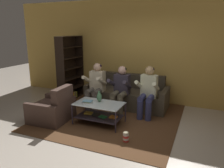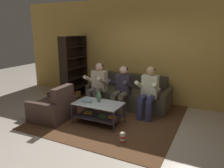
{
  "view_description": "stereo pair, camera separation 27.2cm",
  "coord_description": "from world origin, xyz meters",
  "px_view_note": "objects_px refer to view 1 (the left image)",
  "views": [
    {
      "loc": [
        1.69,
        -3.65,
        2.07
      ],
      "look_at": [
        -0.2,
        0.78,
        0.85
      ],
      "focal_mm": 35.0,
      "sensor_mm": 36.0,
      "label": 1
    },
    {
      "loc": [
        1.94,
        -3.53,
        2.07
      ],
      "look_at": [
        -0.2,
        0.78,
        0.85
      ],
      "focal_mm": 35.0,
      "sensor_mm": 36.0,
      "label": 2
    }
  ],
  "objects_px": {
    "person_seated_middle": "(120,88)",
    "popcorn_tub": "(126,137)",
    "couch": "(127,95)",
    "book_stack": "(88,102)",
    "armchair": "(53,110)",
    "person_seated_left": "(96,84)",
    "coffee_table": "(99,110)",
    "vase": "(99,97)",
    "bookshelf": "(69,73)",
    "person_seated_right": "(148,90)"
  },
  "relations": [
    {
      "from": "vase",
      "to": "armchair",
      "type": "height_order",
      "value": "armchair"
    },
    {
      "from": "person_seated_middle",
      "to": "vase",
      "type": "bearing_deg",
      "value": -106.58
    },
    {
      "from": "couch",
      "to": "bookshelf",
      "type": "distance_m",
      "value": 1.91
    },
    {
      "from": "couch",
      "to": "book_stack",
      "type": "distance_m",
      "value": 1.52
    },
    {
      "from": "vase",
      "to": "popcorn_tub",
      "type": "relative_size",
      "value": 1.17
    },
    {
      "from": "book_stack",
      "to": "bookshelf",
      "type": "height_order",
      "value": "bookshelf"
    },
    {
      "from": "book_stack",
      "to": "person_seated_left",
      "type": "bearing_deg",
      "value": 106.57
    },
    {
      "from": "armchair",
      "to": "popcorn_tub",
      "type": "bearing_deg",
      "value": -8.16
    },
    {
      "from": "popcorn_tub",
      "to": "person_seated_left",
      "type": "bearing_deg",
      "value": 133.97
    },
    {
      "from": "person_seated_left",
      "to": "person_seated_middle",
      "type": "height_order",
      "value": "person_seated_left"
    },
    {
      "from": "coffee_table",
      "to": "vase",
      "type": "relative_size",
      "value": 4.41
    },
    {
      "from": "coffee_table",
      "to": "popcorn_tub",
      "type": "height_order",
      "value": "coffee_table"
    },
    {
      "from": "person_seated_middle",
      "to": "popcorn_tub",
      "type": "bearing_deg",
      "value": -64.97
    },
    {
      "from": "book_stack",
      "to": "bookshelf",
      "type": "xyz_separation_m",
      "value": [
        -1.42,
        1.4,
        0.29
      ]
    },
    {
      "from": "vase",
      "to": "person_seated_left",
      "type": "bearing_deg",
      "value": 122.4
    },
    {
      "from": "person_seated_middle",
      "to": "coffee_table",
      "type": "relative_size",
      "value": 1.1
    },
    {
      "from": "couch",
      "to": "vase",
      "type": "relative_size",
      "value": 9.1
    },
    {
      "from": "couch",
      "to": "person_seated_middle",
      "type": "xyz_separation_m",
      "value": [
        -0.0,
        -0.53,
        0.36
      ]
    },
    {
      "from": "coffee_table",
      "to": "bookshelf",
      "type": "relative_size",
      "value": 0.57
    },
    {
      "from": "person_seated_left",
      "to": "book_stack",
      "type": "distance_m",
      "value": 0.98
    },
    {
      "from": "couch",
      "to": "bookshelf",
      "type": "bearing_deg",
      "value": -178.4
    },
    {
      "from": "couch",
      "to": "book_stack",
      "type": "height_order",
      "value": "couch"
    },
    {
      "from": "popcorn_tub",
      "to": "armchair",
      "type": "bearing_deg",
      "value": 171.84
    },
    {
      "from": "person_seated_middle",
      "to": "book_stack",
      "type": "xyz_separation_m",
      "value": [
        -0.42,
        -0.92,
        -0.14
      ]
    },
    {
      "from": "person_seated_left",
      "to": "vase",
      "type": "distance_m",
      "value": 0.89
    },
    {
      "from": "person_seated_right",
      "to": "popcorn_tub",
      "type": "distance_m",
      "value": 1.51
    },
    {
      "from": "person_seated_right",
      "to": "person_seated_left",
      "type": "bearing_deg",
      "value": -179.96
    },
    {
      "from": "person_seated_left",
      "to": "person_seated_middle",
      "type": "xyz_separation_m",
      "value": [
        0.7,
        -0.0,
        -0.02
      ]
    },
    {
      "from": "vase",
      "to": "bookshelf",
      "type": "bearing_deg",
      "value": 142.98
    },
    {
      "from": "person_seated_middle",
      "to": "person_seated_right",
      "type": "distance_m",
      "value": 0.7
    },
    {
      "from": "coffee_table",
      "to": "book_stack",
      "type": "relative_size",
      "value": 4.23
    },
    {
      "from": "person_seated_middle",
      "to": "coffee_table",
      "type": "height_order",
      "value": "person_seated_middle"
    },
    {
      "from": "person_seated_left",
      "to": "person_seated_right",
      "type": "bearing_deg",
      "value": 0.04
    },
    {
      "from": "person_seated_middle",
      "to": "coffee_table",
      "type": "xyz_separation_m",
      "value": [
        -0.18,
        -0.84,
        -0.34
      ]
    },
    {
      "from": "vase",
      "to": "couch",
      "type": "bearing_deg",
      "value": 80.11
    },
    {
      "from": "couch",
      "to": "armchair",
      "type": "relative_size",
      "value": 2.42
    },
    {
      "from": "couch",
      "to": "popcorn_tub",
      "type": "relative_size",
      "value": 10.6
    },
    {
      "from": "person_seated_right",
      "to": "vase",
      "type": "bearing_deg",
      "value": -140.8
    },
    {
      "from": "couch",
      "to": "book_stack",
      "type": "relative_size",
      "value": 8.72
    },
    {
      "from": "person_seated_middle",
      "to": "vase",
      "type": "relative_size",
      "value": 4.86
    },
    {
      "from": "couch",
      "to": "bookshelf",
      "type": "height_order",
      "value": "bookshelf"
    },
    {
      "from": "person_seated_middle",
      "to": "person_seated_right",
      "type": "relative_size",
      "value": 0.96
    },
    {
      "from": "couch",
      "to": "popcorn_tub",
      "type": "bearing_deg",
      "value": -71.28
    },
    {
      "from": "vase",
      "to": "popcorn_tub",
      "type": "distance_m",
      "value": 1.19
    },
    {
      "from": "coffee_table",
      "to": "person_seated_right",
      "type": "bearing_deg",
      "value": 44.06
    },
    {
      "from": "person_seated_middle",
      "to": "popcorn_tub",
      "type": "xyz_separation_m",
      "value": [
        0.65,
        -1.39,
        -0.54
      ]
    },
    {
      "from": "couch",
      "to": "person_seated_middle",
      "type": "distance_m",
      "value": 0.64
    },
    {
      "from": "couch",
      "to": "person_seated_middle",
      "type": "height_order",
      "value": "person_seated_middle"
    },
    {
      "from": "person_seated_right",
      "to": "armchair",
      "type": "distance_m",
      "value": 2.27
    },
    {
      "from": "person_seated_middle",
      "to": "armchair",
      "type": "distance_m",
      "value": 1.71
    }
  ]
}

